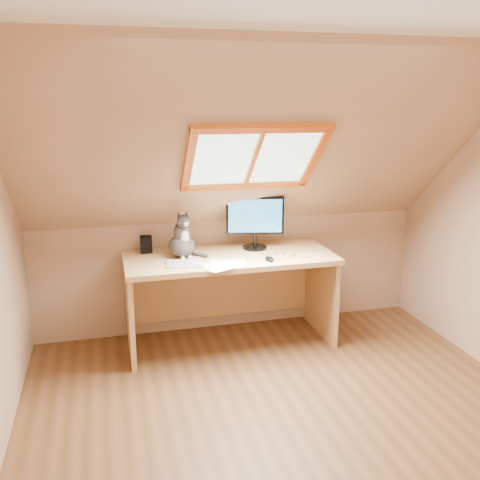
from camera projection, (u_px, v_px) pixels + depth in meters
name	position (u px, v px, depth m)	size (l,w,h in m)	color
ground	(297.00, 433.00, 3.37)	(3.50, 3.50, 0.00)	brown
room_shell	(310.00, 214.00, 2.91)	(3.52, 3.52, 2.41)	tan
desk	(228.00, 279.00, 4.56)	(1.73, 0.76, 0.79)	tan
monitor	(255.00, 219.00, 4.55)	(0.49, 0.21, 0.45)	black
cat	(182.00, 240.00, 4.35)	(0.26, 0.30, 0.39)	#45403D
desk_speaker	(146.00, 244.00, 4.49)	(0.10, 0.10, 0.14)	black
graphics_tablet	(185.00, 264.00, 4.17)	(0.29, 0.21, 0.01)	#B2B2B7
mouse	(270.00, 259.00, 4.27)	(0.06, 0.10, 0.03)	black
papers	(222.00, 265.00, 4.16)	(0.35, 0.30, 0.01)	white
cables	(270.00, 256.00, 4.40)	(0.51, 0.26, 0.01)	silver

